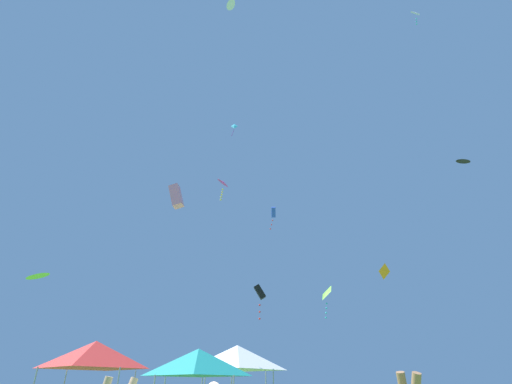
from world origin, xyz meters
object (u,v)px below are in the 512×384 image
(kite_black_delta, at_px, (463,161))
(kite_pink_box, at_px, (176,196))
(kite_lime_delta, at_px, (38,275))
(canopy_tent_teal, at_px, (198,362))
(kite_lime_diamond, at_px, (326,294))
(kite_blue_box, at_px, (273,213))
(kite_cyan_diamond, at_px, (234,127))
(kite_white_delta, at_px, (230,4))
(canopy_tent_white, at_px, (237,358))
(canopy_tent_red, at_px, (94,355))
(kite_white_diamond, at_px, (416,13))
(kite_magenta_delta, at_px, (223,183))
(kite_black_box, at_px, (260,293))
(kite_orange_diamond, at_px, (384,272))

(kite_black_delta, relative_size, kite_pink_box, 0.64)
(kite_lime_delta, bearing_deg, canopy_tent_teal, -45.95)
(kite_lime_diamond, bearing_deg, kite_blue_box, -172.90)
(canopy_tent_teal, xyz_separation_m, kite_pink_box, (-1.93, 3.25, 8.34))
(kite_blue_box, distance_m, kite_pink_box, 20.03)
(kite_lime_diamond, bearing_deg, kite_lime_delta, -161.45)
(kite_cyan_diamond, bearing_deg, kite_white_delta, -94.27)
(canopy_tent_white, xyz_separation_m, canopy_tent_red, (-5.90, -1.79, -0.04))
(canopy_tent_white, distance_m, kite_white_diamond, 26.02)
(kite_magenta_delta, bearing_deg, canopy_tent_teal, -96.96)
(canopy_tent_teal, distance_m, kite_lime_delta, 19.40)
(kite_lime_diamond, relative_size, kite_white_delta, 3.10)
(canopy_tent_teal, height_order, kite_lime_delta, kite_lime_delta)
(kite_white_delta, bearing_deg, kite_lime_delta, 143.77)
(canopy_tent_white, xyz_separation_m, canopy_tent_teal, (-1.57, -3.80, -0.41))
(kite_black_delta, xyz_separation_m, kite_black_box, (-9.01, 10.90, -4.17))
(kite_lime_diamond, height_order, kite_white_delta, kite_white_delta)
(canopy_tent_teal, height_order, kite_orange_diamond, kite_orange_diamond)
(kite_white_diamond, bearing_deg, canopy_tent_red, 179.73)
(kite_magenta_delta, xyz_separation_m, kite_white_delta, (-0.06, -0.99, 14.84))
(kite_magenta_delta, relative_size, kite_cyan_diamond, 1.12)
(canopy_tent_teal, bearing_deg, kite_cyan_diamond, 84.74)
(kite_cyan_diamond, bearing_deg, kite_black_delta, -50.11)
(canopy_tent_teal, xyz_separation_m, kite_white_delta, (0.48, 3.47, 24.76))
(canopy_tent_white, relative_size, kite_lime_diamond, 1.19)
(kite_white_diamond, bearing_deg, kite_black_delta, -124.79)
(kite_orange_diamond, height_order, kite_pink_box, kite_orange_diamond)
(canopy_tent_red, xyz_separation_m, kite_magenta_delta, (4.87, 2.45, 9.56))
(kite_orange_diamond, distance_m, kite_blue_box, 12.18)
(kite_orange_diamond, bearing_deg, kite_lime_delta, -170.96)
(kite_cyan_diamond, bearing_deg, canopy_tent_teal, -95.26)
(kite_pink_box, bearing_deg, kite_black_box, 54.26)
(canopy_tent_red, relative_size, kite_pink_box, 2.53)
(canopy_tent_red, bearing_deg, kite_white_diamond, -0.27)
(kite_black_box, height_order, kite_lime_delta, kite_lime_delta)
(kite_black_box, xyz_separation_m, kite_lime_diamond, (7.45, 10.54, 2.34))
(kite_black_delta, distance_m, kite_black_box, 14.74)
(kite_orange_diamond, distance_m, kite_black_delta, 18.32)
(kite_black_delta, bearing_deg, canopy_tent_teal, 178.01)
(canopy_tent_red, distance_m, kite_black_delta, 18.89)
(canopy_tent_teal, relative_size, kite_orange_diamond, 3.07)
(kite_white_diamond, bearing_deg, kite_magenta_delta, 169.27)
(kite_blue_box, height_order, kite_black_delta, kite_blue_box)
(kite_lime_diamond, xyz_separation_m, kite_lime_delta, (-23.44, -7.86, -0.77))
(kite_orange_diamond, height_order, kite_black_box, kite_orange_diamond)
(kite_orange_diamond, bearing_deg, kite_lime_diamond, 144.07)
(kite_black_delta, distance_m, kite_white_delta, 20.04)
(canopy_tent_white, height_order, kite_cyan_diamond, kite_cyan_diamond)
(kite_black_box, height_order, kite_pink_box, kite_pink_box)
(canopy_tent_teal, xyz_separation_m, kite_lime_diamond, (10.72, 21.01, 7.22))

